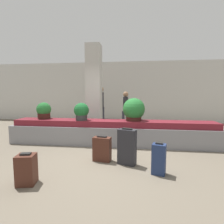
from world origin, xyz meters
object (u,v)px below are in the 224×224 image
Objects in this scene: suitcase_3 at (102,149)px; traveler_1 at (126,107)px; potted_plant_1 at (134,110)px; potted_plant_2 at (81,112)px; potted_plant_0 at (44,111)px; traveler_0 at (101,102)px; suitcase_0 at (127,147)px; suitcase_1 at (26,169)px; suitcase_2 at (159,159)px; pillar at (94,91)px.

traveler_1 is at bearing 93.54° from suitcase_3.
potted_plant_2 is (-1.54, -0.15, -0.05)m from potted_plant_1.
potted_plant_2 is (1.28, -0.17, 0.01)m from potted_plant_0.
potted_plant_1 reaches higher than potted_plant_2.
suitcase_3 is 0.31× the size of traveler_0.
suitcase_3 is at bearing -55.63° from potted_plant_2.
potted_plant_0 is 3.27m from traveler_0.
potted_plant_2 is at bearing -174.37° from potted_plant_1.
traveler_1 is at bearing 98.89° from potted_plant_1.
traveler_0 reaches higher than suitcase_0.
potted_plant_0 is 2.82m from potted_plant_1.
suitcase_3 is at bearing 36.56° from suitcase_1.
suitcase_3 is at bearing 173.90° from suitcase_2.
suitcase_0 is 3.82m from traveler_1.
traveler_1 is at bearing 32.62° from traveler_0.
pillar is 1.80m from potted_plant_0.
traveler_1 is at bearing 112.24° from suitcase_0.
suitcase_1 is 2.88m from potted_plant_0.
potted_plant_2 reaches higher than potted_plant_0.
potted_plant_1 is 0.36× the size of traveler_0.
traveler_1 reaches higher than suitcase_0.
suitcase_1 is at bearing -95.15° from potted_plant_2.
suitcase_0 reaches higher than suitcase_1.
traveler_0 is at bearing 129.79° from suitcase_2.
potted_plant_2 is at bearing 73.79° from suitcase_1.
suitcase_2 is 1.06× the size of suitcase_3.
suitcase_2 is 4.28m from traveler_1.
pillar is 5.98× the size of suitcase_1.
pillar reaches higher than suitcase_1.
suitcase_1 is 0.94× the size of suitcase_3.
potted_plant_2 is (-1.41, 1.37, 0.60)m from suitcase_0.
traveler_1 is (-0.22, 3.77, 0.56)m from suitcase_0.
suitcase_1 is 3.20m from potted_plant_1.
traveler_1 is (0.34, 3.64, 0.67)m from suitcase_3.
suitcase_1 is 0.81× the size of potted_plant_1.
potted_plant_2 is (0.22, 2.40, 0.72)m from suitcase_1.
potted_plant_0 is 0.32× the size of traveler_1.
potted_plant_2 is at bearing 133.30° from suitcase_3.
suitcase_0 reaches higher than suitcase_2.
traveler_0 is at bearing 94.32° from pillar.
suitcase_3 is 4.59m from traveler_0.
suitcase_3 is at bearing -33.60° from potted_plant_0.
traveler_0 is (-0.02, 3.19, 0.14)m from potted_plant_2.
traveler_0 reaches higher than potted_plant_2.
potted_plant_1 is at bearing 103.93° from suitcase_0.
suitcase_1 is 0.29× the size of traveler_0.
potted_plant_0 is 3.33m from traveler_1.
suitcase_3 is (-0.56, 0.13, -0.11)m from suitcase_0.
traveler_1 is at bearing 118.66° from suitcase_2.
suitcase_3 is 0.86× the size of potted_plant_1.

